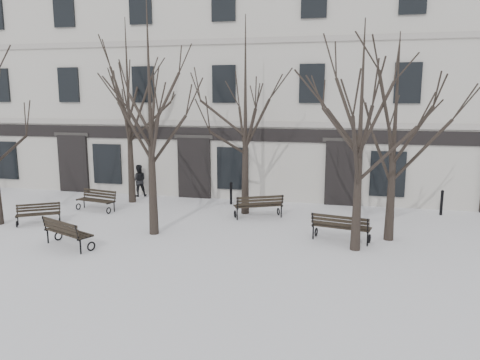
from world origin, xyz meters
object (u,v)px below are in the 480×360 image
(tree_1, at_px, (149,90))
(tree_2, at_px, (361,109))
(bench_2, at_px, (341,226))
(bench_1, at_px, (66,232))
(bench_0, at_px, (38,213))
(bench_3, at_px, (97,199))
(bench_4, at_px, (259,205))

(tree_1, height_order, tree_2, tree_1)
(tree_2, distance_m, bench_2, 4.03)
(bench_1, xyz_separation_m, bench_2, (8.65, 2.67, 0.00))
(tree_2, relative_size, bench_0, 4.40)
(tree_2, height_order, bench_3, tree_2)
(bench_1, bearing_deg, bench_2, -139.16)
(tree_1, bearing_deg, bench_1, -135.59)
(bench_2, relative_size, bench_3, 1.10)
(bench_3, bearing_deg, bench_1, -58.80)
(bench_0, xyz_separation_m, bench_2, (11.34, 0.42, 0.10))
(tree_2, height_order, bench_2, tree_2)
(bench_1, xyz_separation_m, bench_3, (-1.66, 4.75, -0.05))
(bench_3, bearing_deg, bench_4, 14.73)
(bench_1, height_order, bench_4, bench_4)
(bench_4, bearing_deg, tree_1, 16.56)
(tree_1, bearing_deg, tree_2, -1.43)
(tree_1, height_order, bench_2, tree_1)
(tree_1, bearing_deg, bench_2, 5.10)
(bench_3, bearing_deg, bench_0, -100.50)
(tree_1, relative_size, tree_2, 1.14)
(tree_2, bearing_deg, bench_2, 122.12)
(tree_1, xyz_separation_m, bench_3, (-3.79, 2.66, -4.59))
(tree_1, distance_m, bench_4, 6.34)
(bench_1, bearing_deg, tree_2, -144.47)
(bench_3, bearing_deg, tree_1, -23.13)
(bench_0, bearing_deg, bench_1, -71.16)
(bench_0, distance_m, bench_4, 8.54)
(bench_3, height_order, bench_4, bench_4)
(tree_1, height_order, bench_3, tree_1)
(tree_2, relative_size, bench_2, 3.52)
(tree_2, xyz_separation_m, bench_1, (-9.13, -1.91, -3.93))
(bench_0, relative_size, bench_2, 0.80)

